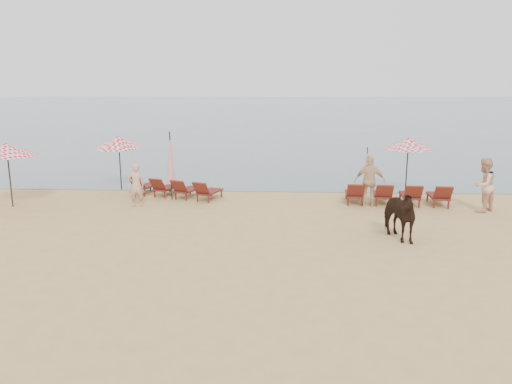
{
  "coord_description": "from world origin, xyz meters",
  "views": [
    {
      "loc": [
        0.74,
        -10.0,
        4.4
      ],
      "look_at": [
        0.0,
        5.0,
        1.1
      ],
      "focal_mm": 35.0,
      "sensor_mm": 36.0,
      "label": 1
    }
  ],
  "objects_px": {
    "umbrella_closed_left": "(171,158)",
    "cow": "(396,214)",
    "lounger_cluster_left": "(175,188)",
    "umbrella_open_left_b": "(119,142)",
    "beachgoer_right_a": "(484,185)",
    "beachgoer_right_b": "(370,181)",
    "umbrella_closed_right": "(367,167)",
    "lounger_cluster_right": "(397,194)",
    "umbrella_open_left_a": "(7,150)",
    "beachgoer_left": "(136,185)",
    "umbrella_open_right": "(408,144)"
  },
  "relations": [
    {
      "from": "umbrella_open_right",
      "to": "beachgoer_right_b",
      "type": "bearing_deg",
      "value": -134.01
    },
    {
      "from": "umbrella_closed_right",
      "to": "beachgoer_right_b",
      "type": "bearing_deg",
      "value": -94.67
    },
    {
      "from": "umbrella_open_left_b",
      "to": "beachgoer_left",
      "type": "bearing_deg",
      "value": -45.94
    },
    {
      "from": "umbrella_open_right",
      "to": "beachgoer_right_b",
      "type": "distance_m",
      "value": 2.68
    },
    {
      "from": "umbrella_closed_right",
      "to": "beachgoer_right_a",
      "type": "xyz_separation_m",
      "value": [
        3.67,
        -2.04,
        -0.27
      ]
    },
    {
      "from": "umbrella_open_left_b",
      "to": "umbrella_open_right",
      "type": "relative_size",
      "value": 1.01
    },
    {
      "from": "cow",
      "to": "beachgoer_left",
      "type": "xyz_separation_m",
      "value": [
        -8.49,
        3.43,
        0.05
      ]
    },
    {
      "from": "umbrella_closed_left",
      "to": "umbrella_closed_right",
      "type": "height_order",
      "value": "umbrella_closed_left"
    },
    {
      "from": "umbrella_open_right",
      "to": "beachgoer_left",
      "type": "xyz_separation_m",
      "value": [
        -10.13,
        -2.16,
        -1.29
      ]
    },
    {
      "from": "lounger_cluster_left",
      "to": "umbrella_closed_left",
      "type": "relative_size",
      "value": 1.43
    },
    {
      "from": "beachgoer_right_a",
      "to": "beachgoer_right_b",
      "type": "distance_m",
      "value": 3.84
    },
    {
      "from": "lounger_cluster_left",
      "to": "beachgoer_right_a",
      "type": "xyz_separation_m",
      "value": [
        11.14,
        -1.67,
        0.56
      ]
    },
    {
      "from": "umbrella_open_left_a",
      "to": "beachgoer_right_b",
      "type": "distance_m",
      "value": 12.97
    },
    {
      "from": "umbrella_closed_left",
      "to": "beachgoer_right_b",
      "type": "xyz_separation_m",
      "value": [
        7.37,
        -0.66,
        -0.68
      ]
    },
    {
      "from": "lounger_cluster_right",
      "to": "umbrella_open_left_b",
      "type": "height_order",
      "value": "umbrella_open_left_b"
    },
    {
      "from": "umbrella_open_left_b",
      "to": "umbrella_open_right",
      "type": "xyz_separation_m",
      "value": [
        11.61,
        -0.66,
        0.07
      ]
    },
    {
      "from": "beachgoer_right_b",
      "to": "beachgoer_right_a",
      "type": "bearing_deg",
      "value": 174.71
    },
    {
      "from": "lounger_cluster_left",
      "to": "umbrella_open_left_a",
      "type": "height_order",
      "value": "umbrella_open_left_a"
    },
    {
      "from": "umbrella_open_left_a",
      "to": "beachgoer_right_b",
      "type": "bearing_deg",
      "value": -3.11
    },
    {
      "from": "lounger_cluster_right",
      "to": "beachgoer_right_a",
      "type": "bearing_deg",
      "value": -12.99
    },
    {
      "from": "umbrella_closed_right",
      "to": "cow",
      "type": "xyz_separation_m",
      "value": [
        -0.03,
        -5.34,
        -0.47
      ]
    },
    {
      "from": "beachgoer_right_a",
      "to": "beachgoer_right_b",
      "type": "relative_size",
      "value": 1.02
    },
    {
      "from": "lounger_cluster_right",
      "to": "umbrella_closed_right",
      "type": "relative_size",
      "value": 1.9
    },
    {
      "from": "umbrella_open_left_b",
      "to": "beachgoer_left",
      "type": "height_order",
      "value": "umbrella_open_left_b"
    },
    {
      "from": "umbrella_open_right",
      "to": "umbrella_open_left_a",
      "type": "bearing_deg",
      "value": -169.1
    },
    {
      "from": "beachgoer_left",
      "to": "beachgoer_right_a",
      "type": "bearing_deg",
      "value": 164.79
    },
    {
      "from": "umbrella_open_left_b",
      "to": "beachgoer_right_b",
      "type": "height_order",
      "value": "umbrella_open_left_b"
    },
    {
      "from": "umbrella_open_left_a",
      "to": "umbrella_closed_left",
      "type": "xyz_separation_m",
      "value": [
        5.53,
        1.39,
        -0.47
      ]
    },
    {
      "from": "beachgoer_left",
      "to": "beachgoer_right_b",
      "type": "distance_m",
      "value": 8.42
    },
    {
      "from": "lounger_cluster_right",
      "to": "beachgoer_left",
      "type": "relative_size",
      "value": 2.36
    },
    {
      "from": "umbrella_open_left_a",
      "to": "umbrella_open_left_b",
      "type": "relative_size",
      "value": 0.99
    },
    {
      "from": "lounger_cluster_right",
      "to": "umbrella_closed_right",
      "type": "distance_m",
      "value": 1.72
    },
    {
      "from": "beachgoer_left",
      "to": "beachgoer_right_a",
      "type": "distance_m",
      "value": 12.2
    },
    {
      "from": "umbrella_open_left_b",
      "to": "umbrella_closed_right",
      "type": "distance_m",
      "value": 10.08
    },
    {
      "from": "lounger_cluster_left",
      "to": "umbrella_closed_left",
      "type": "height_order",
      "value": "umbrella_closed_left"
    },
    {
      "from": "umbrella_open_left_a",
      "to": "beachgoer_right_a",
      "type": "distance_m",
      "value": 16.73
    },
    {
      "from": "umbrella_open_right",
      "to": "cow",
      "type": "distance_m",
      "value": 5.98
    },
    {
      "from": "cow",
      "to": "beachgoer_left",
      "type": "height_order",
      "value": "beachgoer_left"
    },
    {
      "from": "umbrella_closed_left",
      "to": "cow",
      "type": "bearing_deg",
      "value": -31.43
    },
    {
      "from": "lounger_cluster_right",
      "to": "umbrella_open_left_b",
      "type": "distance_m",
      "value": 11.25
    },
    {
      "from": "cow",
      "to": "beachgoer_right_a",
      "type": "xyz_separation_m",
      "value": [
        3.71,
        3.3,
        0.2
      ]
    },
    {
      "from": "beachgoer_left",
      "to": "cow",
      "type": "bearing_deg",
      "value": 143.4
    },
    {
      "from": "lounger_cluster_left",
      "to": "beachgoer_left",
      "type": "height_order",
      "value": "beachgoer_left"
    },
    {
      "from": "umbrella_open_left_b",
      "to": "lounger_cluster_left",
      "type": "bearing_deg",
      "value": -10.3
    },
    {
      "from": "beachgoer_right_a",
      "to": "cow",
      "type": "bearing_deg",
      "value": 2.54
    },
    {
      "from": "umbrella_closed_right",
      "to": "beachgoer_right_a",
      "type": "height_order",
      "value": "umbrella_closed_right"
    },
    {
      "from": "lounger_cluster_right",
      "to": "cow",
      "type": "distance_m",
      "value": 4.27
    },
    {
      "from": "umbrella_open_left_a",
      "to": "umbrella_open_right",
      "type": "height_order",
      "value": "umbrella_open_right"
    },
    {
      "from": "beachgoer_left",
      "to": "beachgoer_right_a",
      "type": "xyz_separation_m",
      "value": [
        12.2,
        -0.13,
        0.15
      ]
    },
    {
      "from": "lounger_cluster_left",
      "to": "umbrella_open_left_b",
      "type": "bearing_deg",
      "value": 173.54
    }
  ]
}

